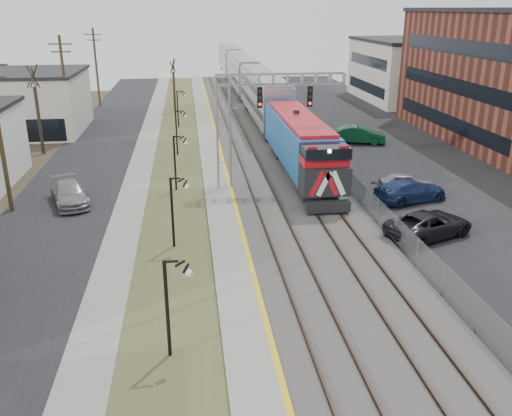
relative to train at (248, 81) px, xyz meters
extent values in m
cube|color=black|center=(-17.00, -30.82, -2.90)|extent=(7.00, 120.00, 0.04)
cube|color=gray|center=(-12.50, -30.82, -2.88)|extent=(2.00, 120.00, 0.08)
cube|color=#4C512B|center=(-9.50, -30.82, -2.89)|extent=(4.00, 120.00, 0.06)
cube|color=gray|center=(-6.50, -30.82, -2.80)|extent=(2.00, 120.00, 0.24)
cube|color=#595651|center=(-1.50, -30.82, -2.82)|extent=(8.00, 120.00, 0.20)
cube|color=black|center=(10.50, -30.82, -2.90)|extent=(16.00, 120.00, 0.04)
cube|color=gold|center=(-5.62, -30.82, -2.67)|extent=(0.24, 120.00, 0.01)
cube|color=#2D2119|center=(-4.25, -30.82, -2.64)|extent=(0.08, 120.00, 0.15)
cube|color=#2D2119|center=(-2.75, -30.82, -2.64)|extent=(0.08, 120.00, 0.15)
cube|color=#2D2119|center=(-0.75, -30.82, -2.64)|extent=(0.08, 120.00, 0.15)
cube|color=#2D2119|center=(0.75, -30.82, -2.64)|extent=(0.08, 120.00, 0.15)
cube|color=#13539D|center=(0.00, -35.72, -0.44)|extent=(3.00, 17.00, 4.25)
cube|color=black|center=(0.00, -44.42, -2.22)|extent=(2.80, 0.50, 0.70)
cube|color=#9799A1|center=(0.00, -15.42, 0.09)|extent=(3.00, 22.00, 5.33)
cube|color=#9799A1|center=(0.00, 7.38, 0.09)|extent=(3.00, 22.00, 5.33)
cube|color=#9799A1|center=(0.00, 30.18, 0.09)|extent=(3.00, 22.00, 5.33)
cube|color=gray|center=(-6.00, -37.82, 1.08)|extent=(1.00, 1.00, 8.00)
cube|color=gray|center=(-2.00, -37.82, 4.83)|extent=(9.00, 0.80, 0.80)
cube|color=black|center=(-3.50, -38.27, 3.68)|extent=(0.35, 0.25, 1.40)
cube|color=black|center=(0.00, -38.27, 3.68)|extent=(0.35, 0.25, 1.40)
cylinder|color=black|center=(-9.50, -57.82, -0.92)|extent=(0.14, 0.14, 4.00)
cylinder|color=black|center=(-9.50, -47.82, -0.92)|extent=(0.14, 0.14, 4.00)
cylinder|color=black|center=(-9.50, -37.82, -0.92)|extent=(0.14, 0.14, 4.00)
cylinder|color=black|center=(-9.50, -27.82, -0.92)|extent=(0.14, 0.14, 4.00)
cylinder|color=black|center=(-9.50, -15.82, -0.92)|extent=(0.14, 0.14, 4.00)
cylinder|color=#4C3823|center=(-20.00, -40.82, 2.08)|extent=(0.28, 0.28, 10.00)
cylinder|color=#4C3823|center=(-20.00, -20.82, 2.08)|extent=(0.28, 0.28, 10.00)
cylinder|color=#4C3823|center=(-20.00, -0.82, 2.08)|extent=(0.28, 0.28, 10.00)
cube|color=gray|center=(2.70, -30.82, -2.12)|extent=(0.04, 120.00, 1.60)
cube|color=beige|center=(-26.50, -15.82, 0.08)|extent=(14.00, 12.00, 6.00)
cube|color=beige|center=(24.50, -0.82, 1.08)|extent=(16.00, 18.00, 8.00)
cylinder|color=#382D23|center=(-21.50, -25.82, 0.06)|extent=(0.30, 0.30, 5.95)
cylinder|color=#382D23|center=(-10.00, -5.82, -0.47)|extent=(0.30, 0.30, 4.90)
imported|color=black|center=(4.94, -48.21, -2.17)|extent=(5.92, 4.37, 1.49)
imported|color=navy|center=(6.22, -42.30, -2.16)|extent=(5.59, 3.47, 1.51)
imported|color=gray|center=(6.80, -40.13, -2.25)|extent=(4.10, 2.15, 1.33)
imported|color=#0D4124|center=(7.89, -25.56, -2.09)|extent=(5.32, 3.17, 1.66)
imported|color=gray|center=(-16.52, -39.91, -2.19)|extent=(3.55, 5.42, 1.46)
camera|label=1|loc=(-8.45, -75.32, 9.43)|focal=38.00mm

